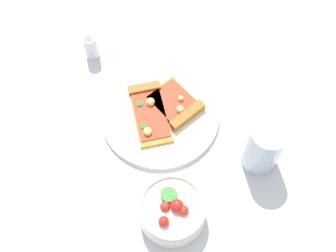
{
  "coord_description": "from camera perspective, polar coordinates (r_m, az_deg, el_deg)",
  "views": [
    {
      "loc": [
        -0.31,
        0.3,
        0.82
      ],
      "look_at": [
        -0.04,
        -0.01,
        0.03
      ],
      "focal_mm": 45.32,
      "sensor_mm": 36.0,
      "label": 1
    }
  ],
  "objects": [
    {
      "name": "ground_plane",
      "position": [
        0.93,
        -2.26,
        0.22
      ],
      "size": [
        2.4,
        2.4,
        0.0
      ],
      "primitive_type": "plane",
      "color": "silver",
      "rests_on": "ground"
    },
    {
      "name": "plate",
      "position": [
        0.93,
        -0.99,
        1.53
      ],
      "size": [
        0.26,
        0.26,
        0.01
      ],
      "primitive_type": "cylinder",
      "color": "silver",
      "rests_on": "ground_plane"
    },
    {
      "name": "pizza_slice_near",
      "position": [
        0.93,
        1.23,
        2.76
      ],
      "size": [
        0.12,
        0.1,
        0.02
      ],
      "color": "#E5B256",
      "rests_on": "plate"
    },
    {
      "name": "pizza_slice_far",
      "position": [
        0.92,
        -2.58,
        2.17
      ],
      "size": [
        0.16,
        0.15,
        0.02
      ],
      "color": "gold",
      "rests_on": "plate"
    },
    {
      "name": "salad_bowl",
      "position": [
        0.82,
        0.55,
        -11.29
      ],
      "size": [
        0.13,
        0.13,
        0.08
      ],
      "color": "white",
      "rests_on": "ground_plane"
    },
    {
      "name": "soda_glass",
      "position": [
        0.86,
        12.66,
        -2.84
      ],
      "size": [
        0.07,
        0.07,
        0.13
      ],
      "color": "silver",
      "rests_on": "ground_plane"
    },
    {
      "name": "pepper_shaker",
      "position": [
        1.02,
        -10.41,
        10.58
      ],
      "size": [
        0.03,
        0.03,
        0.08
      ],
      "color": "silver",
      "rests_on": "ground_plane"
    }
  ]
}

